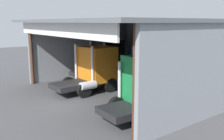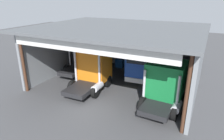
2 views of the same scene
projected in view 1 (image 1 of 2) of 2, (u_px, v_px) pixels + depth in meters
name	position (u px, v px, depth m)	size (l,w,h in m)	color
ground_plane	(65.00, 104.00, 15.81)	(80.00, 80.00, 0.00)	#4C4C4F
workshop_shed	(137.00, 41.00, 18.64)	(13.99, 11.80, 5.33)	gray
truck_black_right_bay	(105.00, 58.00, 23.13)	(2.67, 5.03, 3.53)	black
truck_orange_center_right_bay	(94.00, 68.00, 18.64)	(2.79, 4.85, 3.52)	orange
truck_blue_yard_outside	(158.00, 68.00, 17.89)	(2.77, 4.69, 3.49)	#1E47B7
truck_green_center_left_bay	(150.00, 85.00, 13.36)	(2.77, 4.66, 3.38)	#197F3D
tool_cart	(150.00, 74.00, 22.62)	(0.90, 0.60, 1.00)	#1E59A5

